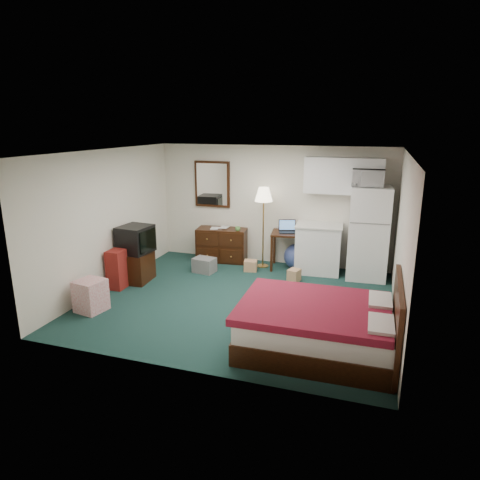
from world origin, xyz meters
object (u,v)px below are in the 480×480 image
(bed, at_px, (317,327))
(suitcase, at_px, (119,268))
(tv_stand, at_px, (135,266))
(floor_lamp, at_px, (263,228))
(fridge, at_px, (368,233))
(kitchen_counter, at_px, (318,249))
(desk, at_px, (286,250))
(dresser, at_px, (222,245))

(bed, xyz_separation_m, suitcase, (-3.79, 1.15, 0.05))
(tv_stand, bearing_deg, floor_lamp, 32.80)
(fridge, bearing_deg, floor_lamp, 176.92)
(tv_stand, bearing_deg, fridge, 16.68)
(bed, bearing_deg, kitchen_counter, 96.71)
(kitchen_counter, bearing_deg, fridge, -5.61)
(floor_lamp, relative_size, desk, 2.18)
(floor_lamp, height_order, desk, floor_lamp)
(desk, distance_m, bed, 3.35)
(dresser, bearing_deg, bed, -58.32)
(fridge, xyz_separation_m, tv_stand, (-4.20, -1.58, -0.61))
(kitchen_counter, height_order, bed, kitchen_counter)
(fridge, distance_m, suitcase, 4.76)
(desk, relative_size, kitchen_counter, 0.81)
(kitchen_counter, xyz_separation_m, fridge, (0.94, -0.03, 0.42))
(dresser, bearing_deg, desk, -8.54)
(desk, relative_size, suitcase, 1.07)
(floor_lamp, distance_m, desk, 0.67)
(dresser, height_order, suitcase, dresser)
(floor_lamp, relative_size, suitcase, 2.34)
(suitcase, bearing_deg, bed, -17.94)
(bed, bearing_deg, suitcase, 162.06)
(dresser, relative_size, bed, 0.55)
(kitchen_counter, distance_m, bed, 3.18)
(dresser, relative_size, floor_lamp, 0.63)
(dresser, height_order, bed, dresser)
(dresser, distance_m, desk, 1.45)
(dresser, distance_m, floor_lamp, 1.08)
(floor_lamp, height_order, suitcase, floor_lamp)
(bed, distance_m, tv_stand, 3.99)
(dresser, bearing_deg, kitchen_counter, -8.47)
(fridge, height_order, suitcase, fridge)
(floor_lamp, height_order, kitchen_counter, floor_lamp)
(desk, distance_m, tv_stand, 3.07)
(kitchen_counter, bearing_deg, bed, -86.03)
(fridge, relative_size, suitcase, 2.50)
(kitchen_counter, height_order, suitcase, kitchen_counter)
(floor_lamp, xyz_separation_m, fridge, (2.09, 0.01, 0.06))
(floor_lamp, height_order, fridge, fridge)
(tv_stand, bearing_deg, bed, -26.52)
(floor_lamp, distance_m, suitcase, 2.99)
(desk, xyz_separation_m, suitcase, (-2.70, -2.01, -0.03))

